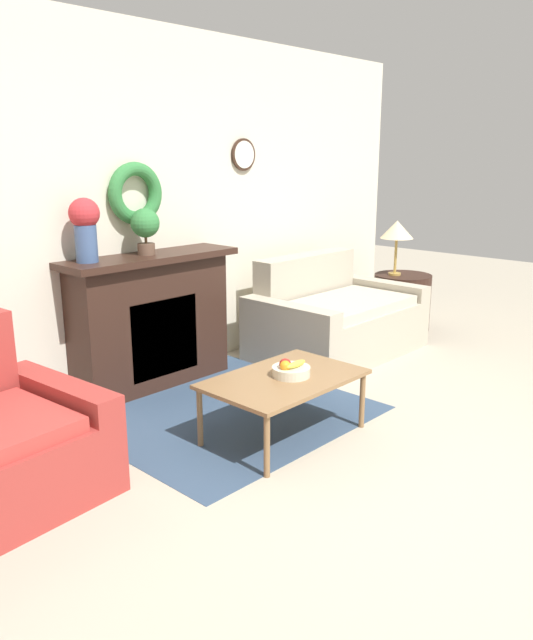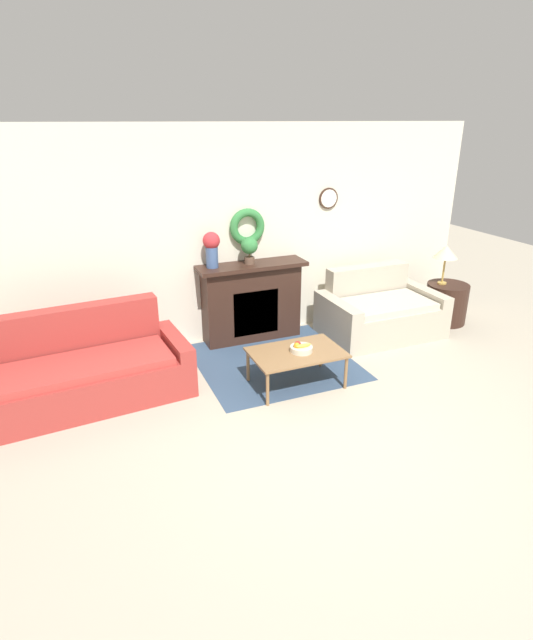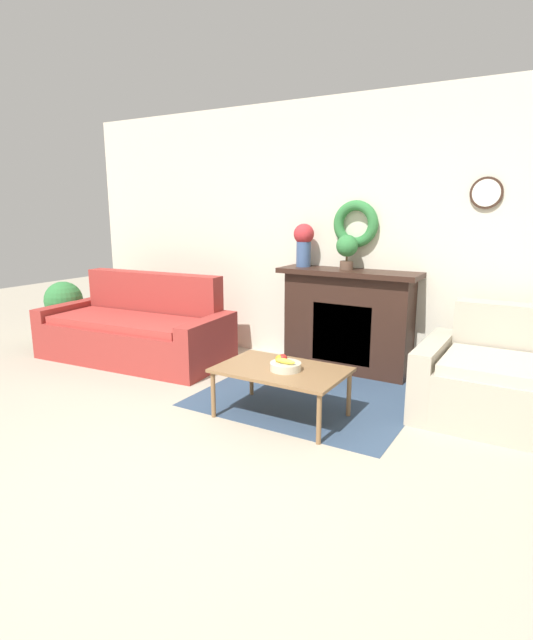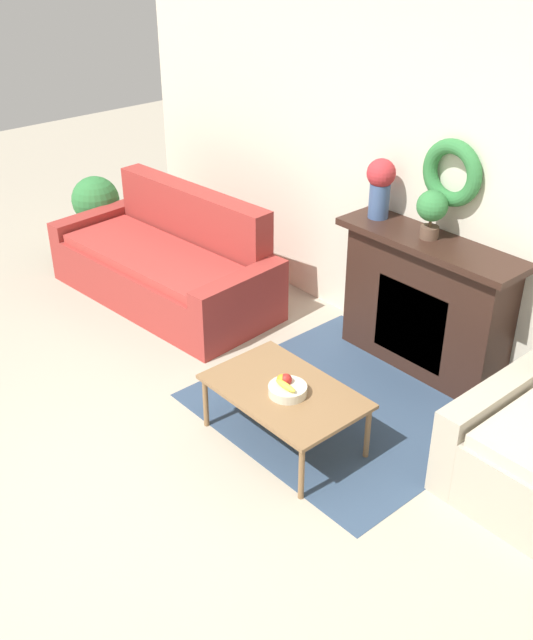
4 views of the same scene
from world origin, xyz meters
The scene contains 11 objects.
ground_plane centered at (0.00, 0.00, 0.00)m, with size 16.00×16.00×0.00m, color #ADA38E.
floor_rug centered at (0.10, 1.85, 0.00)m, with size 1.80×1.74×0.01m.
wall_back centered at (0.00, 2.82, 1.35)m, with size 6.80×0.17×2.70m.
fireplace centered at (0.10, 2.62, 0.52)m, with size 1.41×0.41×1.03m.
loveseat_right centered at (1.76, 2.11, 0.30)m, with size 1.54×0.99×0.86m.
coffee_table centered at (0.10, 1.25, 0.37)m, with size 1.00×0.64×0.40m.
fruit_bowl centered at (0.14, 1.23, 0.44)m, with size 0.24×0.24×0.12m.
side_table_by_loveseat centered at (2.88, 2.09, 0.28)m, with size 0.58×0.58×0.57m.
table_lamp centered at (2.80, 2.15, 1.02)m, with size 0.33×0.33×0.55m.
vase_on_mantel_left centered at (-0.40, 2.62, 1.29)m, with size 0.21×0.21×0.44m.
potted_plant_on_mantel centered at (0.08, 2.60, 1.24)m, with size 0.21×0.21×0.34m.
Camera 1 is at (-2.66, -1.19, 1.74)m, focal length 35.00 mm.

